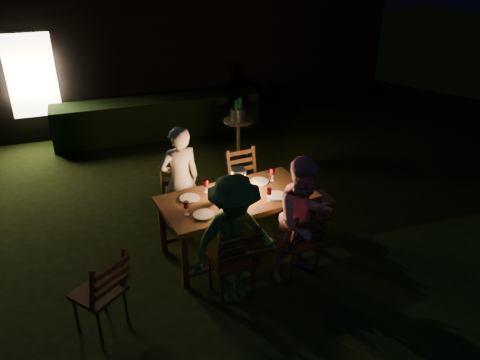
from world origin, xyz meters
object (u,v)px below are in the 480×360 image
object	(u,v)px
person_opp_left	(234,240)
bottle_table	(219,191)
chair_near_left	(232,272)
chair_spare	(102,305)
person_opp_right	(303,220)
bottle_bucket_a	(237,112)
person_house_side	(180,180)
chair_near_right	(299,252)
chair_far_right	(247,195)
dining_table	(237,202)
ice_bucket	(238,114)
bottle_bucket_b	(240,110)
chair_end	(314,208)
side_table	(238,124)
lantern	(239,183)
chair_far_left	(183,210)

from	to	relation	value
person_opp_left	bottle_table	xyz separation A→B (m)	(0.09, 0.84, 0.16)
chair_near_left	chair_spare	distance (m)	1.45
person_opp_right	bottle_table	world-z (taller)	person_opp_right
bottle_bucket_a	chair_near_left	bearing A→B (deg)	-109.75
person_house_side	chair_near_left	bearing A→B (deg)	89.95
chair_near_right	chair_far_right	size ratio (longest dim) A/B	0.98
dining_table	chair_near_left	distance (m)	0.98
person_house_side	ice_bucket	size ratio (longest dim) A/B	5.12
chair_spare	bottle_bucket_b	bearing A→B (deg)	14.62
dining_table	chair_end	xyz separation A→B (m)	(1.22, 0.17, -0.43)
dining_table	chair_end	world-z (taller)	chair_end
chair_end	bottle_bucket_b	bearing A→B (deg)	-177.52
side_table	bottle_bucket_a	size ratio (longest dim) A/B	2.30
dining_table	bottle_bucket_b	bearing A→B (deg)	61.95
chair_end	person_house_side	bearing A→B (deg)	-109.01
person_opp_left	bottle_table	world-z (taller)	person_opp_left
chair_far_right	bottle_table	distance (m)	1.28
chair_near_right	bottle_bucket_a	world-z (taller)	bottle_bucket_a
chair_spare	chair_far_right	bearing A→B (deg)	-0.66
side_table	chair_near_left	bearing A→B (deg)	-110.24
chair_near_right	lantern	distance (m)	1.13
chair_far_left	chair_near_left	bearing A→B (deg)	87.08
dining_table	bottle_bucket_a	xyz separation A→B (m)	(0.96, 2.79, 0.18)
chair_end	person_opp_left	size ratio (longest dim) A/B	0.62
person_house_side	bottle_bucket_b	xyz separation A→B (m)	(1.62, 2.12, 0.13)
chair_spare	person_opp_left	size ratio (longest dim) A/B	0.65
chair_far_left	chair_end	bearing A→B (deg)	152.51
chair_far_left	side_table	distance (m)	2.66
side_table	chair_spare	bearing A→B (deg)	-127.04
dining_table	chair_near_left	xyz separation A→B (m)	(-0.34, -0.83, -0.40)
chair_end	ice_bucket	xyz separation A→B (m)	(-0.21, 2.66, 0.56)
chair_near_left	lantern	xyz separation A→B (m)	(0.38, 0.88, 0.64)
bottle_table	ice_bucket	bearing A→B (deg)	66.36
person_opp_left	chair_spare	bearing A→B (deg)	172.01
chair_near_left	person_opp_right	world-z (taller)	person_opp_right
chair_near_right	chair_far_right	world-z (taller)	chair_far_right
chair_near_left	person_opp_right	size ratio (longest dim) A/B	0.67
chair_end	chair_spare	bearing A→B (deg)	-71.81
chair_spare	side_table	distance (m)	4.65
person_opp_left	dining_table	bearing A→B (deg)	61.24
lantern	person_house_side	bearing A→B (deg)	130.84
chair_far_right	ice_bucket	size ratio (longest dim) A/B	3.34
bottle_table	bottle_bucket_b	size ratio (longest dim) A/B	0.88
ice_bucket	bottle_table	bearing A→B (deg)	-113.64
dining_table	chair_spare	world-z (taller)	chair_spare
lantern	bottle_table	world-z (taller)	lantern
chair_near_right	ice_bucket	xyz separation A→B (m)	(0.46, 3.54, 0.55)
bottle_bucket_b	chair_near_left	bearing A→B (deg)	-110.72
dining_table	side_table	size ratio (longest dim) A/B	2.76
lantern	side_table	xyz separation A→B (m)	(0.97, 2.78, -0.31)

